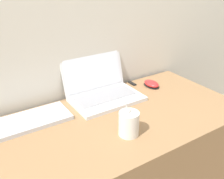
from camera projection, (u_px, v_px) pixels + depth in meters
name	position (u px, v px, depth m)	size (l,w,h in m)	color
desk	(118.00, 176.00, 1.41)	(1.26, 0.63, 0.74)	#936D47
laptop	(102.00, 88.00, 1.42)	(0.37, 0.30, 0.24)	silver
drink_cup	(129.00, 123.00, 1.10)	(0.09, 0.09, 0.17)	silver
computer_mouse	(151.00, 84.00, 1.56)	(0.07, 0.11, 0.03)	black
external_keyboard	(24.00, 122.00, 1.19)	(0.42, 0.17, 0.02)	silver
usb_stick	(132.00, 83.00, 1.60)	(0.02, 0.06, 0.01)	black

